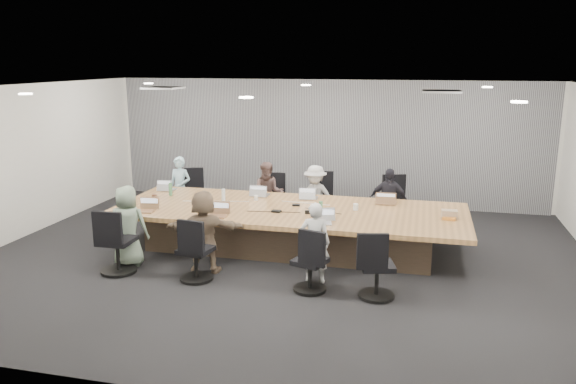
% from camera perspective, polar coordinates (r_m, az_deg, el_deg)
% --- Properties ---
extents(floor, '(10.00, 8.00, 0.00)m').
position_cam_1_polar(floor, '(9.41, -0.58, -6.78)').
color(floor, black).
rests_on(floor, ground).
extents(ceiling, '(10.00, 8.00, 0.00)m').
position_cam_1_polar(ceiling, '(8.85, -0.63, 10.51)').
color(ceiling, white).
rests_on(ceiling, wall_back).
extents(wall_back, '(10.00, 0.00, 2.80)m').
position_cam_1_polar(wall_back, '(12.88, 3.82, 5.10)').
color(wall_back, silver).
rests_on(wall_back, ground).
extents(wall_front, '(10.00, 0.00, 2.80)m').
position_cam_1_polar(wall_front, '(5.38, -11.29, -6.85)').
color(wall_front, silver).
rests_on(wall_front, ground).
extents(wall_left, '(0.00, 8.00, 2.80)m').
position_cam_1_polar(wall_left, '(11.33, -25.94, 2.65)').
color(wall_left, silver).
rests_on(wall_left, ground).
extents(curtain, '(9.80, 0.04, 2.80)m').
position_cam_1_polar(curtain, '(12.80, 3.76, 5.05)').
color(curtain, gray).
rests_on(curtain, ground).
extents(conference_table, '(6.00, 2.20, 0.74)m').
position_cam_1_polar(conference_table, '(9.74, 0.14, -3.58)').
color(conference_table, '#4A3A2C').
rests_on(conference_table, ground).
extents(chair_0, '(0.66, 0.66, 0.76)m').
position_cam_1_polar(chair_0, '(12.14, -10.16, -0.49)').
color(chair_0, black).
rests_on(chair_0, ground).
extents(chair_1, '(0.51, 0.51, 0.73)m').
position_cam_1_polar(chair_1, '(11.52, -1.53, -1.12)').
color(chair_1, black).
rests_on(chair_1, ground).
extents(chair_2, '(0.65, 0.65, 0.86)m').
position_cam_1_polar(chair_2, '(11.30, 3.11, -1.07)').
color(chair_2, black).
rests_on(chair_2, ground).
extents(chair_3, '(0.73, 0.73, 0.86)m').
position_cam_1_polar(chair_3, '(11.14, 10.23, -1.48)').
color(chair_3, black).
rests_on(chair_3, ground).
extents(chair_4, '(0.60, 0.60, 0.86)m').
position_cam_1_polar(chair_4, '(9.08, -16.96, -5.26)').
color(chair_4, black).
rests_on(chair_4, ground).
extents(chair_5, '(0.60, 0.60, 0.78)m').
position_cam_1_polar(chair_5, '(8.52, -9.35, -6.35)').
color(chair_5, black).
rests_on(chair_5, ground).
extents(chair_6, '(0.63, 0.63, 0.74)m').
position_cam_1_polar(chair_6, '(8.03, 2.24, -7.56)').
color(chair_6, black).
rests_on(chair_6, ground).
extents(chair_7, '(0.64, 0.64, 0.78)m').
position_cam_1_polar(chair_7, '(7.91, 9.04, -7.92)').
color(chair_7, black).
rests_on(chair_7, ground).
extents(person_0, '(0.50, 0.35, 1.30)m').
position_cam_1_polar(person_0, '(11.77, -10.90, 0.39)').
color(person_0, '#A0CBDB').
rests_on(person_0, ground).
extents(laptop_0, '(0.31, 0.22, 0.02)m').
position_cam_1_polar(laptop_0, '(11.26, -12.07, 0.27)').
color(laptop_0, '#B2B2B7').
rests_on(laptop_0, conference_table).
extents(person_1, '(0.71, 0.60, 1.27)m').
position_cam_1_polar(person_1, '(11.13, -2.02, -0.19)').
color(person_1, brown).
rests_on(person_1, ground).
extents(laptop_1, '(0.34, 0.24, 0.02)m').
position_cam_1_polar(laptop_1, '(10.59, -2.83, -0.27)').
color(laptop_1, '#B2B2B7').
rests_on(laptop_1, conference_table).
extents(person_2, '(0.89, 0.64, 1.25)m').
position_cam_1_polar(person_2, '(10.92, 2.78, -0.53)').
color(person_2, '#9F9F9F').
rests_on(person_2, ground).
extents(laptop_2, '(0.32, 0.23, 0.02)m').
position_cam_1_polar(laptop_2, '(10.36, 2.21, -0.57)').
color(laptop_2, '#B2B2B7').
rests_on(laptop_2, conference_table).
extents(person_3, '(0.75, 0.34, 1.26)m').
position_cam_1_polar(person_3, '(10.75, 10.14, -0.92)').
color(person_3, black).
rests_on(person_3, ground).
extents(laptop_3, '(0.36, 0.25, 0.02)m').
position_cam_1_polar(laptop_3, '(10.19, 9.96, -1.01)').
color(laptop_3, '#8C6647').
rests_on(laptop_3, conference_table).
extents(person_4, '(0.70, 0.52, 1.31)m').
position_cam_1_polar(person_4, '(9.30, -15.97, -3.32)').
color(person_4, gray).
rests_on(person_4, ground).
extents(laptop_4, '(0.37, 0.28, 0.02)m').
position_cam_1_polar(laptop_4, '(9.74, -14.42, -1.90)').
color(laptop_4, '#8C6647').
rests_on(laptop_4, conference_table).
extents(person_5, '(1.27, 0.64, 1.31)m').
position_cam_1_polar(person_5, '(8.74, -8.53, -3.98)').
color(person_5, brown).
rests_on(person_5, ground).
extents(laptop_5, '(0.33, 0.25, 0.02)m').
position_cam_1_polar(laptop_5, '(9.21, -7.26, -2.45)').
color(laptop_5, '#8C6647').
rests_on(laptop_5, conference_table).
extents(person_6, '(0.47, 0.33, 1.22)m').
position_cam_1_polar(person_6, '(8.28, 2.74, -5.16)').
color(person_6, '#B6B6B6').
rests_on(person_6, ground).
extents(laptop_6, '(0.34, 0.26, 0.02)m').
position_cam_1_polar(laptop_6, '(8.75, 3.45, -3.20)').
color(laptop_6, '#B2B2B7').
rests_on(laptop_6, conference_table).
extents(bottle_green_left, '(0.09, 0.09, 0.24)m').
position_cam_1_polar(bottle_green_left, '(10.77, -11.85, 0.29)').
color(bottle_green_left, '#458356').
rests_on(bottle_green_left, conference_table).
extents(bottle_green_right, '(0.08, 0.08, 0.23)m').
position_cam_1_polar(bottle_green_right, '(9.23, 3.35, -1.64)').
color(bottle_green_right, '#458356').
rests_on(bottle_green_right, conference_table).
extents(bottle_clear, '(0.08, 0.08, 0.22)m').
position_cam_1_polar(bottle_clear, '(10.19, -6.58, -0.30)').
color(bottle_clear, silver).
rests_on(bottle_clear, conference_table).
extents(cup_white_far, '(0.08, 0.08, 0.09)m').
position_cam_1_polar(cup_white_far, '(10.19, -3.27, -0.60)').
color(cup_white_far, white).
rests_on(cup_white_far, conference_table).
extents(cup_white_near, '(0.11, 0.11, 0.11)m').
position_cam_1_polar(cup_white_near, '(9.58, 6.89, -1.53)').
color(cup_white_near, white).
rests_on(cup_white_near, conference_table).
extents(mug_brown, '(0.11, 0.11, 0.11)m').
position_cam_1_polar(mug_brown, '(10.48, -13.41, -0.51)').
color(mug_brown, brown).
rests_on(mug_brown, conference_table).
extents(mic_left, '(0.16, 0.11, 0.03)m').
position_cam_1_polar(mic_left, '(9.40, -1.19, -1.97)').
color(mic_left, black).
rests_on(mic_left, conference_table).
extents(mic_right, '(0.15, 0.11, 0.03)m').
position_cam_1_polar(mic_right, '(9.81, 0.83, -1.33)').
color(mic_right, black).
rests_on(mic_right, conference_table).
extents(stapler, '(0.16, 0.06, 0.06)m').
position_cam_1_polar(stapler, '(9.30, 2.20, -2.05)').
color(stapler, black).
rests_on(stapler, conference_table).
extents(canvas_bag, '(0.25, 0.16, 0.13)m').
position_cam_1_polar(canvas_bag, '(9.40, 16.07, -2.18)').
color(canvas_bag, tan).
rests_on(canvas_bag, conference_table).
extents(snack_packet, '(0.22, 0.17, 0.04)m').
position_cam_1_polar(snack_packet, '(9.33, 16.07, -2.59)').
color(snack_packet, orange).
rests_on(snack_packet, conference_table).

